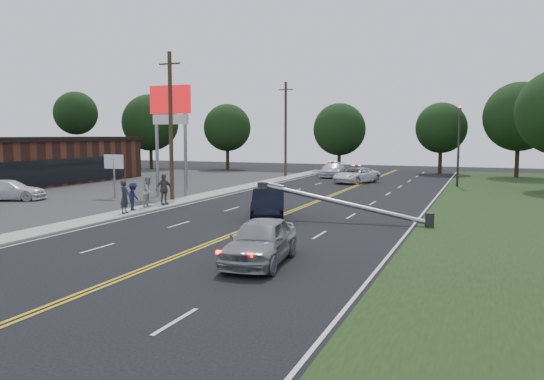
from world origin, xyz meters
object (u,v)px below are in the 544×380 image
at_px(pylon_sign, 170,114).
at_px(small_sign, 114,165).
at_px(waiting_sedan, 260,241).
at_px(bystander_b, 149,191).
at_px(utility_pole_mid, 171,126).
at_px(emergency_b, 333,170).
at_px(emergency_a, 356,175).
at_px(bystander_c, 133,196).
at_px(parked_car, 10,190).
at_px(bystander_d, 164,189).
at_px(fallen_streetlight, 351,205).
at_px(crashed_sedan, 268,204).
at_px(traffic_signal, 459,138).
at_px(bystander_a, 125,197).
at_px(utility_pole_far, 286,129).

distance_m(pylon_sign, small_sign, 5.45).
xyz_separation_m(waiting_sedan, bystander_b, (-11.77, 10.11, 0.26)).
xyz_separation_m(utility_pole_mid, emergency_b, (4.57, 24.15, -4.31)).
height_order(emergency_a, bystander_c, bystander_c).
relative_size(parked_car, bystander_b, 2.56).
xyz_separation_m(emergency_b, bystander_b, (-3.86, -27.84, 0.29)).
bearing_deg(bystander_d, fallen_streetlight, -71.21).
height_order(small_sign, bystander_d, small_sign).
bearing_deg(pylon_sign, waiting_sedan, -48.90).
xyz_separation_m(crashed_sedan, bystander_c, (-8.11, -0.97, 0.15)).
bearing_deg(bystander_c, pylon_sign, 2.19).
distance_m(crashed_sedan, waiting_sedan, 10.06).
bearing_deg(emergency_b, traffic_signal, -30.71).
bearing_deg(utility_pole_mid, bystander_a, -80.61).
xyz_separation_m(utility_pole_mid, crashed_sedan, (8.91, -4.39, -4.29)).
relative_size(small_sign, parked_car, 0.64).
bearing_deg(utility_pole_far, bystander_b, -88.41).
xyz_separation_m(utility_pole_far, parked_car, (-10.69, -25.76, -4.38)).
xyz_separation_m(traffic_signal, bystander_a, (-16.43, -24.49, -3.15)).
bearing_deg(bystander_a, waiting_sedan, -131.06).
xyz_separation_m(waiting_sedan, emergency_a, (-3.96, 31.98, -0.08)).
height_order(waiting_sedan, parked_car, waiting_sedan).
xyz_separation_m(pylon_sign, parked_car, (-9.39, -5.76, -5.30)).
bearing_deg(utility_pole_far, waiting_sedan, -70.77).
relative_size(bystander_a, bystander_d, 0.95).
distance_m(utility_pole_far, waiting_sedan, 38.16).
distance_m(pylon_sign, waiting_sedan, 21.60).
xyz_separation_m(crashed_sedan, bystander_a, (-7.84, -2.11, 0.26)).
xyz_separation_m(waiting_sedan, bystander_c, (-11.68, 8.44, 0.14)).
bearing_deg(parked_car, pylon_sign, -81.36).
distance_m(traffic_signal, crashed_sedan, 24.22).
bearing_deg(parked_car, traffic_signal, -75.25).
bearing_deg(bystander_c, bystander_d, -18.41).
distance_m(fallen_streetlight, bystander_b, 12.68).
distance_m(pylon_sign, bystander_a, 10.11).
height_order(fallen_streetlight, bystander_a, bystander_a).
height_order(small_sign, fallen_streetlight, small_sign).
bearing_deg(emergency_b, bystander_b, -103.14).
bearing_deg(emergency_a, bystander_b, -88.40).
xyz_separation_m(emergency_a, bystander_d, (-7.49, -20.74, 0.38)).
height_order(utility_pole_mid, emergency_b, utility_pole_mid).
bearing_deg(emergency_a, utility_pole_mid, -93.86).
height_order(traffic_signal, utility_pole_far, utility_pole_far).
bearing_deg(utility_pole_mid, small_sign, 180.00).
distance_m(fallen_streetlight, bystander_d, 12.44).
distance_m(pylon_sign, utility_pole_mid, 2.55).
xyz_separation_m(fallen_streetlight, bystander_b, (-12.67, 0.31, 0.14)).
bearing_deg(pylon_sign, traffic_signal, 40.39).
bearing_deg(bystander_c, waiting_sedan, -139.65).
bearing_deg(bystander_b, traffic_signal, -44.01).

